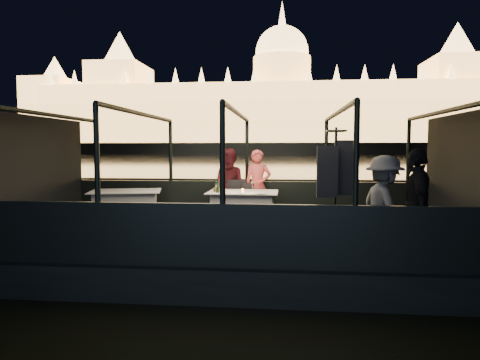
# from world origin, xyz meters

# --- Properties ---
(river_water) EXTENTS (500.00, 500.00, 0.00)m
(river_water) POSITION_xyz_m (0.00, 80.00, 0.00)
(river_water) COLOR black
(river_water) RESTS_ON ground
(boat_hull) EXTENTS (8.60, 4.40, 1.00)m
(boat_hull) POSITION_xyz_m (0.00, 0.00, 0.00)
(boat_hull) COLOR black
(boat_hull) RESTS_ON river_water
(boat_deck) EXTENTS (8.00, 4.00, 0.04)m
(boat_deck) POSITION_xyz_m (0.00, 0.00, 0.48)
(boat_deck) COLOR black
(boat_deck) RESTS_ON boat_hull
(gunwale_port) EXTENTS (8.00, 0.08, 0.90)m
(gunwale_port) POSITION_xyz_m (0.00, 2.00, 0.95)
(gunwale_port) COLOR black
(gunwale_port) RESTS_ON boat_deck
(gunwale_starboard) EXTENTS (8.00, 0.08, 0.90)m
(gunwale_starboard) POSITION_xyz_m (0.00, -2.00, 0.95)
(gunwale_starboard) COLOR black
(gunwale_starboard) RESTS_ON boat_deck
(cabin_glass_port) EXTENTS (8.00, 0.02, 1.40)m
(cabin_glass_port) POSITION_xyz_m (0.00, 2.00, 2.10)
(cabin_glass_port) COLOR #99B2B2
(cabin_glass_port) RESTS_ON gunwale_port
(cabin_glass_starboard) EXTENTS (8.00, 0.02, 1.40)m
(cabin_glass_starboard) POSITION_xyz_m (0.00, -2.00, 2.10)
(cabin_glass_starboard) COLOR #99B2B2
(cabin_glass_starboard) RESTS_ON gunwale_starboard
(cabin_roof_glass) EXTENTS (8.00, 4.00, 0.02)m
(cabin_roof_glass) POSITION_xyz_m (0.00, 0.00, 2.80)
(cabin_roof_glass) COLOR #99B2B2
(cabin_roof_glass) RESTS_ON boat_deck
(end_wall_fore) EXTENTS (0.02, 4.00, 2.30)m
(end_wall_fore) POSITION_xyz_m (-4.00, 0.00, 1.65)
(end_wall_fore) COLOR black
(end_wall_fore) RESTS_ON boat_deck
(end_wall_aft) EXTENTS (0.02, 4.00, 2.30)m
(end_wall_aft) POSITION_xyz_m (4.00, 0.00, 1.65)
(end_wall_aft) COLOR black
(end_wall_aft) RESTS_ON boat_deck
(canopy_ribs) EXTENTS (8.00, 4.00, 2.30)m
(canopy_ribs) POSITION_xyz_m (0.00, 0.00, 1.65)
(canopy_ribs) COLOR black
(canopy_ribs) RESTS_ON boat_deck
(embankment) EXTENTS (400.00, 140.00, 6.00)m
(embankment) POSITION_xyz_m (0.00, 210.00, 1.00)
(embankment) COLOR #423D33
(embankment) RESTS_ON ground
(parliament_building) EXTENTS (220.00, 32.00, 60.00)m
(parliament_building) POSITION_xyz_m (0.00, 175.00, 29.00)
(parliament_building) COLOR #F2D18C
(parliament_building) RESTS_ON embankment
(dining_table_central) EXTENTS (1.45, 1.06, 0.77)m
(dining_table_central) POSITION_xyz_m (0.00, 0.99, 0.89)
(dining_table_central) COLOR white
(dining_table_central) RESTS_ON boat_deck
(dining_table_aft) EXTENTS (1.67, 1.37, 0.77)m
(dining_table_aft) POSITION_xyz_m (-2.49, 0.91, 0.89)
(dining_table_aft) COLOR silver
(dining_table_aft) RESTS_ON boat_deck
(chair_port_left) EXTENTS (0.50, 0.50, 0.95)m
(chair_port_left) POSITION_xyz_m (-0.20, 1.45, 0.95)
(chair_port_left) COLOR black
(chair_port_left) RESTS_ON boat_deck
(chair_port_right) EXTENTS (0.51, 0.51, 0.88)m
(chair_port_right) POSITION_xyz_m (0.12, 1.44, 0.95)
(chair_port_right) COLOR black
(chair_port_right) RESTS_ON boat_deck
(coat_stand) EXTENTS (0.64, 0.56, 1.98)m
(coat_stand) POSITION_xyz_m (1.62, -1.29, 1.40)
(coat_stand) COLOR black
(coat_stand) RESTS_ON boat_deck
(person_woman_coral) EXTENTS (0.60, 0.41, 1.64)m
(person_woman_coral) POSITION_xyz_m (0.27, 1.71, 1.25)
(person_woman_coral) COLOR #D8504E
(person_woman_coral) RESTS_ON boat_deck
(person_man_maroon) EXTENTS (0.87, 0.71, 1.66)m
(person_man_maroon) POSITION_xyz_m (-0.34, 1.71, 1.25)
(person_man_maroon) COLOR #45131A
(person_man_maroon) RESTS_ON boat_deck
(passenger_stripe) EXTENTS (0.84, 1.14, 1.57)m
(passenger_stripe) POSITION_xyz_m (2.35, -1.24, 1.35)
(passenger_stripe) COLOR silver
(passenger_stripe) RESTS_ON boat_deck
(passenger_dark) EXTENTS (0.54, 1.03, 1.67)m
(passenger_dark) POSITION_xyz_m (2.74, -1.52, 1.35)
(passenger_dark) COLOR black
(passenger_dark) RESTS_ON boat_deck
(wine_bottle) EXTENTS (0.06, 0.06, 0.29)m
(wine_bottle) POSITION_xyz_m (-0.48, 0.71, 1.42)
(wine_bottle) COLOR #133617
(wine_bottle) RESTS_ON dining_table_central
(bread_basket) EXTENTS (0.25, 0.25, 0.08)m
(bread_basket) POSITION_xyz_m (-0.51, 0.92, 1.31)
(bread_basket) COLOR brown
(bread_basket) RESTS_ON dining_table_central
(amber_candle) EXTENTS (0.06, 0.06, 0.08)m
(amber_candle) POSITION_xyz_m (0.02, 0.76, 1.31)
(amber_candle) COLOR orange
(amber_candle) RESTS_ON dining_table_central
(plate_near) EXTENTS (0.29, 0.29, 0.01)m
(plate_near) POSITION_xyz_m (0.42, 0.57, 1.27)
(plate_near) COLOR white
(plate_near) RESTS_ON dining_table_central
(plate_far) EXTENTS (0.30, 0.30, 0.01)m
(plate_far) POSITION_xyz_m (-0.32, 0.92, 1.27)
(plate_far) COLOR white
(plate_far) RESTS_ON dining_table_central
(wine_glass_white) EXTENTS (0.08, 0.08, 0.18)m
(wine_glass_white) POSITION_xyz_m (-0.50, 0.63, 1.36)
(wine_glass_white) COLOR white
(wine_glass_white) RESTS_ON dining_table_central
(wine_glass_red) EXTENTS (0.08, 0.08, 0.21)m
(wine_glass_red) POSITION_xyz_m (0.20, 0.93, 1.36)
(wine_glass_red) COLOR white
(wine_glass_red) RESTS_ON dining_table_central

